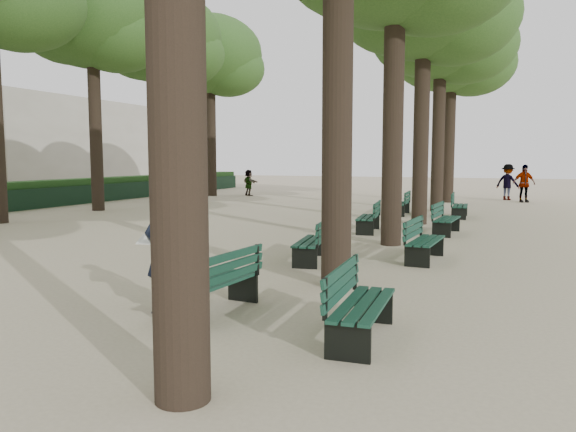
% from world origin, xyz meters
% --- Properties ---
extents(ground, '(120.00, 120.00, 0.00)m').
position_xyz_m(ground, '(0.00, 0.00, 0.00)').
color(ground, '#C0B191').
rests_on(ground, ground).
extents(tree_central_4, '(6.00, 6.00, 9.95)m').
position_xyz_m(tree_central_4, '(1.50, 18.00, 7.65)').
color(tree_central_4, '#33261C').
rests_on(tree_central_4, ground).
extents(tree_central_5, '(6.00, 6.00, 9.95)m').
position_xyz_m(tree_central_5, '(1.50, 23.00, 7.65)').
color(tree_central_5, '#33261C').
rests_on(tree_central_5, ground).
extents(tree_far_3, '(6.00, 6.00, 10.45)m').
position_xyz_m(tree_far_3, '(-12.00, 13.00, 8.14)').
color(tree_far_3, '#33261C').
rests_on(tree_far_3, ground).
extents(tree_far_4, '(6.00, 6.00, 10.45)m').
position_xyz_m(tree_far_4, '(-12.00, 18.00, 8.14)').
color(tree_far_4, '#33261C').
rests_on(tree_far_4, ground).
extents(tree_far_5, '(6.00, 6.00, 10.45)m').
position_xyz_m(tree_far_5, '(-12.00, 23.00, 8.14)').
color(tree_far_5, '#33261C').
rests_on(tree_far_5, ground).
extents(bench_left_0, '(0.74, 1.85, 0.92)m').
position_xyz_m(bench_left_0, '(0.37, 0.68, 0.27)').
color(bench_left_0, black).
rests_on(bench_left_0, ground).
extents(bench_left_1, '(0.81, 1.86, 0.92)m').
position_xyz_m(bench_left_1, '(0.37, 5.02, 0.27)').
color(bench_left_1, black).
rests_on(bench_left_1, ground).
extents(bench_left_2, '(0.76, 1.85, 0.92)m').
position_xyz_m(bench_left_2, '(0.37, 10.27, 0.27)').
color(bench_left_2, black).
rests_on(bench_left_2, ground).
extents(bench_left_3, '(0.64, 1.82, 0.92)m').
position_xyz_m(bench_left_3, '(0.37, 15.84, 0.27)').
color(bench_left_3, black).
rests_on(bench_left_3, ground).
extents(bench_right_0, '(0.64, 1.82, 0.92)m').
position_xyz_m(bench_right_0, '(2.63, 0.29, 0.27)').
color(bench_right_0, black).
rests_on(bench_right_0, ground).
extents(bench_right_1, '(0.69, 1.84, 0.92)m').
position_xyz_m(bench_right_1, '(2.63, 6.00, 0.27)').
color(bench_right_1, black).
rests_on(bench_right_1, ground).
extents(bench_right_2, '(0.70, 1.84, 0.92)m').
position_xyz_m(bench_right_2, '(2.63, 10.64, 0.27)').
color(bench_right_2, black).
rests_on(bench_right_2, ground).
extents(bench_right_3, '(0.64, 1.82, 0.92)m').
position_xyz_m(bench_right_3, '(2.63, 15.56, 0.27)').
color(bench_right_3, black).
rests_on(bench_right_3, ground).
extents(man_with_map, '(0.72, 0.80, 1.81)m').
position_xyz_m(man_with_map, '(-0.34, 0.51, 0.91)').
color(man_with_map, black).
rests_on(man_with_map, ground).
extents(pedestrian_b, '(1.29, 0.83, 1.91)m').
position_xyz_m(pedestrian_b, '(4.30, 25.76, 0.96)').
color(pedestrian_b, '#262628').
rests_on(pedestrian_b, ground).
extents(pedestrian_c, '(1.18, 0.76, 1.91)m').
position_xyz_m(pedestrian_c, '(5.06, 24.38, 0.95)').
color(pedestrian_c, '#262628').
rests_on(pedestrian_c, ground).
extents(pedestrian_e, '(1.35, 1.08, 1.55)m').
position_xyz_m(pedestrian_e, '(-10.02, 23.87, 0.77)').
color(pedestrian_e, '#262628').
rests_on(pedestrian_e, ground).
extents(fence, '(0.08, 42.00, 0.90)m').
position_xyz_m(fence, '(-15.00, 11.00, 0.45)').
color(fence, black).
rests_on(fence, ground).
extents(building_far, '(12.00, 16.00, 7.00)m').
position_xyz_m(building_far, '(-33.00, 30.00, 3.50)').
color(building_far, '#B7B2A3').
rests_on(building_far, ground).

